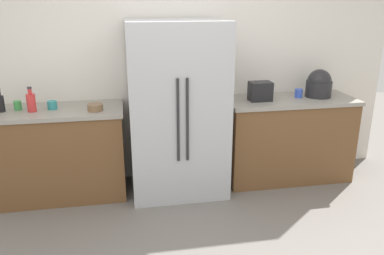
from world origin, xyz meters
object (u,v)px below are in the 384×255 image
(cup_b, at_px, (299,93))
(cup_a, at_px, (52,105))
(rice_cooker, at_px, (319,85))
(bottle_a, at_px, (31,102))
(toaster, at_px, (260,91))
(refrigerator, at_px, (177,110))
(bowl_a, at_px, (95,107))
(cup_c, at_px, (18,105))
(bottle_b, at_px, (1,103))

(cup_b, bearing_deg, cup_a, -179.75)
(rice_cooker, bearing_deg, bottle_a, -178.82)
(cup_b, bearing_deg, toaster, -173.64)
(refrigerator, height_order, bowl_a, refrigerator)
(rice_cooker, xyz_separation_m, cup_c, (-3.03, 0.02, -0.09))
(refrigerator, relative_size, bowl_a, 11.92)
(toaster, relative_size, rice_cooker, 0.77)
(cup_c, bearing_deg, bottle_a, -30.02)
(refrigerator, relative_size, bottle_a, 7.38)
(refrigerator, distance_m, bottle_b, 1.64)
(toaster, distance_m, bottle_a, 2.22)
(bottle_a, distance_m, cup_b, 2.67)
(rice_cooker, relative_size, cup_a, 3.28)
(refrigerator, xyz_separation_m, toaster, (0.87, 0.04, 0.14))
(cup_b, distance_m, cup_c, 2.81)
(rice_cooker, distance_m, bowl_a, 2.32)
(refrigerator, bearing_deg, cup_c, 175.65)
(cup_a, relative_size, cup_b, 0.98)
(cup_c, distance_m, bowl_a, 0.74)
(bottle_a, distance_m, cup_c, 0.17)
(refrigerator, xyz_separation_m, bowl_a, (-0.78, -0.04, 0.08))
(bottle_b, height_order, bowl_a, bottle_b)
(bottle_a, xyz_separation_m, cup_a, (0.17, 0.05, -0.05))
(cup_b, bearing_deg, refrigerator, -175.89)
(bottle_a, relative_size, bottle_b, 1.05)
(refrigerator, bearing_deg, cup_b, 4.11)
(rice_cooker, distance_m, cup_b, 0.24)
(cup_b, xyz_separation_m, bowl_a, (-2.09, -0.14, -0.01))
(rice_cooker, relative_size, bottle_a, 1.26)
(bottle_b, height_order, cup_c, bottle_b)
(refrigerator, bearing_deg, bowl_a, -176.88)
(rice_cooker, xyz_separation_m, bowl_a, (-2.32, -0.13, -0.10))
(cup_b, relative_size, bowl_a, 0.64)
(bottle_a, relative_size, cup_a, 2.60)
(bottle_b, bearing_deg, refrigerator, -2.61)
(bottle_b, xyz_separation_m, bowl_a, (0.85, -0.12, -0.05))
(bottle_b, bearing_deg, rice_cooker, 0.31)
(refrigerator, bearing_deg, bottle_a, 178.65)
(bottle_b, bearing_deg, cup_b, 0.39)
(rice_cooker, xyz_separation_m, cup_b, (-0.22, 0.00, -0.09))
(toaster, height_order, rice_cooker, rice_cooker)
(cup_a, bearing_deg, bowl_a, -17.34)
(bottle_a, height_order, bowl_a, bottle_a)
(bottle_a, height_order, cup_b, bottle_a)
(cup_c, bearing_deg, refrigerator, -4.35)
(toaster, xyz_separation_m, cup_a, (-2.05, 0.04, -0.06))
(cup_a, xyz_separation_m, bowl_a, (0.40, -0.13, -0.01))
(rice_cooker, relative_size, bowl_a, 2.04)
(toaster, bearing_deg, bowl_a, -176.97)
(cup_c, bearing_deg, cup_a, -5.58)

